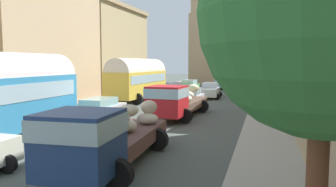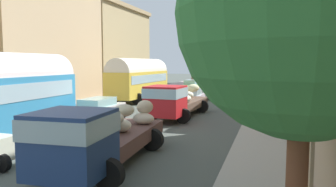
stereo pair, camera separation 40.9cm
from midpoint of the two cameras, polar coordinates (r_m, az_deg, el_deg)
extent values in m
plane|color=#49504A|center=(28.06, 1.42, -2.00)|extent=(154.00, 154.00, 0.00)
cube|color=#B4A3A0|center=(30.74, -11.74, -1.34)|extent=(2.50, 70.00, 0.14)
cube|color=#A7A298|center=(27.09, 16.40, -2.34)|extent=(2.50, 70.00, 0.14)
cube|color=tan|center=(28.98, -22.06, 7.55)|extent=(4.48, 12.45, 9.80)
cube|color=tan|center=(40.25, -11.01, 7.18)|extent=(5.62, 13.01, 9.86)
cube|color=#9F865E|center=(40.75, -11.15, 14.44)|extent=(6.19, 13.01, 0.44)
cube|color=tan|center=(26.59, 24.49, 4.86)|extent=(4.78, 10.25, 7.18)
cube|color=tan|center=(26.87, 24.83, 13.30)|extent=(5.26, 10.25, 0.72)
cube|color=tan|center=(38.79, 22.38, 6.15)|extent=(5.20, 13.35, 8.79)
cube|color=#C9B781|center=(53.32, 20.62, 6.52)|extent=(4.80, 14.16, 9.94)
cube|color=tan|center=(57.25, 9.36, 7.64)|extent=(10.68, 6.25, 11.84)
cube|color=tan|center=(56.54, 5.37, 11.04)|extent=(2.62, 2.62, 18.38)
cube|color=tan|center=(55.57, 13.10, 11.02)|extent=(2.62, 2.62, 18.38)
cube|color=teal|center=(16.95, -27.03, -1.55)|extent=(2.35, 8.09, 2.47)
cylinder|color=silver|center=(16.86, -27.21, 2.63)|extent=(2.31, 7.93, 2.27)
cube|color=#99B7C6|center=(16.90, -27.11, 0.28)|extent=(2.40, 7.45, 0.79)
cylinder|color=black|center=(19.69, -24.14, -4.18)|extent=(1.00, 0.35, 1.00)
cylinder|color=black|center=(18.33, -18.91, -4.68)|extent=(1.00, 0.35, 1.00)
cube|color=gold|center=(31.13, -5.68, 1.76)|extent=(2.87, 9.05, 2.30)
cylinder|color=silver|center=(31.08, -5.70, 3.87)|extent=(2.82, 8.87, 2.43)
cube|color=#99B7C6|center=(31.10, -5.69, 2.69)|extent=(2.89, 8.34, 0.74)
cylinder|color=black|center=(34.22, -5.51, 0.15)|extent=(1.00, 0.35, 1.00)
cylinder|color=black|center=(33.31, -1.82, 0.03)|extent=(1.00, 0.35, 1.00)
cylinder|color=black|center=(29.30, -10.03, -0.79)|extent=(1.00, 0.35, 1.00)
cylinder|color=black|center=(28.23, -5.85, -0.96)|extent=(1.00, 0.35, 1.00)
cube|color=navy|center=(9.66, -16.31, -8.37)|extent=(2.17, 2.21, 1.81)
cube|color=#99B7C6|center=(9.55, -16.39, -5.41)|extent=(2.22, 2.29, 0.58)
cube|color=brown|center=(12.96, -8.33, -7.55)|extent=(2.35, 5.21, 0.55)
ellipsoid|color=beige|center=(12.46, -8.42, -5.57)|extent=(0.95, 0.77, 0.52)
ellipsoid|color=beige|center=(12.35, -11.78, -5.71)|extent=(0.89, 0.74, 0.52)
ellipsoid|color=beige|center=(13.99, -4.43, -4.40)|extent=(1.10, 0.92, 0.48)
ellipsoid|color=beige|center=(14.10, -4.17, -2.38)|extent=(0.92, 0.94, 0.59)
ellipsoid|color=beige|center=(13.71, -7.84, -2.99)|extent=(1.07, 1.20, 0.52)
ellipsoid|color=beige|center=(11.86, -9.96, -4.40)|extent=(1.19, 1.08, 0.51)
cylinder|color=black|center=(9.65, -10.04, -13.83)|extent=(0.90, 0.32, 0.90)
cylinder|color=black|center=(10.60, -20.54, -12.33)|extent=(0.90, 0.32, 0.90)
cylinder|color=black|center=(13.56, -2.77, -8.11)|extent=(0.90, 0.32, 0.90)
cylinder|color=black|center=(14.25, -10.80, -7.53)|extent=(0.90, 0.32, 0.90)
cube|color=red|center=(19.47, -0.76, -1.29)|extent=(2.18, 2.29, 1.79)
cube|color=#99B7C6|center=(19.42, -0.76, 0.18)|extent=(2.23, 2.38, 0.57)
cube|color=brown|center=(23.07, 2.47, -1.80)|extent=(2.34, 5.41, 0.55)
ellipsoid|color=silver|center=(23.72, 3.04, -0.26)|extent=(1.23, 1.18, 0.56)
ellipsoid|color=beige|center=(21.60, 2.69, -0.90)|extent=(1.03, 1.03, 0.50)
ellipsoid|color=beige|center=(21.31, 2.16, -0.93)|extent=(1.10, 0.95, 0.53)
ellipsoid|color=beige|center=(24.68, 3.98, 0.97)|extent=(1.19, 1.19, 0.60)
ellipsoid|color=beige|center=(24.74, 2.92, 0.81)|extent=(0.86, 0.94, 0.53)
cylinder|color=black|center=(19.47, 2.33, -3.96)|extent=(0.90, 0.31, 0.90)
cylinder|color=black|center=(20.17, -3.31, -3.64)|extent=(0.90, 0.31, 0.90)
cylinder|color=black|center=(23.76, 5.55, -2.28)|extent=(0.90, 0.31, 0.90)
cylinder|color=black|center=(24.34, 0.81, -2.07)|extent=(0.90, 0.31, 0.90)
cube|color=silver|center=(27.23, 3.64, -0.96)|extent=(1.58, 3.76, 0.67)
cube|color=#A0BBC1|center=(27.17, 3.65, 0.37)|extent=(1.38, 1.96, 0.59)
cylinder|color=black|center=(25.97, 4.69, -1.95)|extent=(0.60, 0.21, 0.60)
cylinder|color=black|center=(26.35, 1.42, -1.83)|extent=(0.60, 0.21, 0.60)
cylinder|color=black|center=(28.23, 5.71, -1.37)|extent=(0.60, 0.21, 0.60)
cylinder|color=black|center=(28.57, 2.69, -1.27)|extent=(0.60, 0.21, 0.60)
cube|color=silver|center=(33.51, 7.08, 0.32)|extent=(1.80, 4.01, 0.80)
cube|color=#A4B1C3|center=(33.46, 7.09, 1.45)|extent=(1.53, 2.11, 0.54)
cylinder|color=black|center=(32.24, 8.24, -0.56)|extent=(0.60, 0.21, 0.60)
cylinder|color=black|center=(32.45, 5.36, -0.49)|extent=(0.60, 0.21, 0.60)
cylinder|color=black|center=(34.66, 8.67, -0.15)|extent=(0.60, 0.21, 0.60)
cylinder|color=black|center=(34.86, 5.98, -0.08)|extent=(0.60, 0.21, 0.60)
cube|color=#3492BF|center=(45.55, 8.96, 1.54)|extent=(2.00, 4.15, 0.66)
cube|color=#9EB6C1|center=(45.52, 8.97, 2.26)|extent=(1.66, 2.21, 0.47)
cylinder|color=black|center=(44.28, 9.97, 1.03)|extent=(0.60, 0.21, 0.60)
cylinder|color=black|center=(44.38, 7.76, 1.07)|extent=(0.60, 0.21, 0.60)
cylinder|color=black|center=(46.78, 10.10, 1.25)|extent=(0.60, 0.21, 0.60)
cylinder|color=black|center=(46.87, 8.01, 1.29)|extent=(0.60, 0.21, 0.60)
cylinder|color=black|center=(12.22, -27.10, -10.96)|extent=(0.60, 0.21, 0.60)
cube|color=silver|center=(19.29, -12.55, -3.44)|extent=(1.53, 4.37, 0.85)
cube|color=#8DC3C4|center=(19.20, -12.59, -1.51)|extent=(1.34, 2.28, 0.47)
cylinder|color=black|center=(20.88, -12.54, -3.86)|extent=(0.60, 0.21, 0.60)
cylinder|color=black|center=(20.20, -8.77, -4.11)|extent=(0.60, 0.21, 0.60)
cylinder|color=black|center=(18.60, -16.60, -5.10)|extent=(0.60, 0.21, 0.60)
cylinder|color=black|center=(17.83, -12.50, -5.45)|extent=(0.60, 0.21, 0.60)
cube|color=#519952|center=(40.14, 3.51, 1.14)|extent=(1.78, 4.21, 0.73)
cube|color=#9BC0C8|center=(40.10, 3.52, 2.04)|extent=(1.50, 2.21, 0.53)
cylinder|color=black|center=(41.62, 2.92, 0.83)|extent=(0.60, 0.21, 0.60)
cylinder|color=black|center=(41.20, 5.06, 0.77)|extent=(0.60, 0.21, 0.60)
cylinder|color=black|center=(39.16, 1.88, 0.54)|extent=(0.60, 0.21, 0.60)
cylinder|color=black|center=(38.72, 4.14, 0.48)|extent=(0.60, 0.21, 0.60)
cylinder|color=slate|center=(25.98, 16.23, -2.66)|extent=(0.21, 0.21, 0.14)
cylinder|color=slate|center=(25.92, 16.26, -1.56)|extent=(0.35, 0.35, 0.86)
cylinder|color=#48654D|center=(25.84, 16.30, 0.07)|extent=(0.53, 0.53, 0.63)
sphere|color=tan|center=(25.81, 16.32, 1.00)|extent=(0.21, 0.21, 0.21)
cylinder|color=brown|center=(27.58, 15.28, -2.18)|extent=(0.22, 0.22, 0.14)
cylinder|color=brown|center=(27.53, 15.30, -1.19)|extent=(0.33, 0.33, 0.82)
cylinder|color=#436A41|center=(27.46, 15.34, 0.29)|extent=(0.51, 0.51, 0.61)
sphere|color=tan|center=(27.42, 15.36, 1.16)|extent=(0.23, 0.23, 0.23)
sphere|color=#337A3C|center=(5.39, 23.71, 12.89)|extent=(3.79, 3.79, 3.79)
camera|label=1|loc=(0.20, -90.47, -0.04)|focal=34.77mm
camera|label=2|loc=(0.20, 89.53, 0.04)|focal=34.77mm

